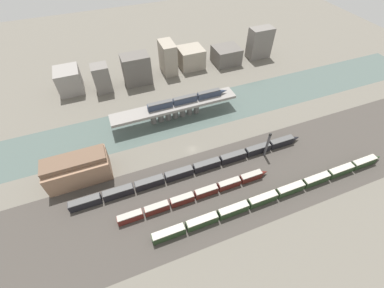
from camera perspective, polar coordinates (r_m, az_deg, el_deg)
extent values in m
plane|color=#666056|center=(121.87, 0.10, -1.26)|extent=(400.00, 400.00, 0.00)
cube|color=#423D38|center=(108.59, 4.76, -10.09)|extent=(280.00, 42.00, 0.01)
cube|color=#4C5B56|center=(138.92, -3.68, 5.98)|extent=(320.00, 28.06, 0.01)
cube|color=gray|center=(134.08, -3.84, 8.43)|extent=(66.43, 9.01, 1.52)
cylinder|color=slate|center=(134.63, -8.63, 5.81)|extent=(2.94, 2.94, 6.85)
cylinder|color=slate|center=(135.20, -6.99, 6.24)|extent=(2.94, 2.94, 6.85)
cylinder|color=slate|center=(135.90, -5.36, 6.65)|extent=(2.94, 2.94, 6.85)
cylinder|color=slate|center=(136.71, -3.75, 7.06)|extent=(2.94, 2.94, 6.85)
cylinder|color=slate|center=(137.63, -2.16, 7.45)|extent=(2.94, 2.94, 6.85)
cylinder|color=slate|center=(138.66, -0.58, 7.84)|extent=(2.94, 2.94, 6.85)
cylinder|color=slate|center=(139.80, 0.97, 8.21)|extent=(2.94, 2.94, 6.85)
cube|color=#2D384C|center=(131.12, -7.11, 8.44)|extent=(12.74, 2.65, 3.23)
cube|color=#4C4C4C|center=(130.01, -7.18, 9.07)|extent=(12.23, 2.44, 0.40)
cube|color=#2D384C|center=(134.00, -1.55, 9.79)|extent=(12.74, 2.65, 3.23)
cube|color=#4C4C4C|center=(132.91, -1.57, 10.41)|extent=(12.23, 2.44, 0.40)
cube|color=#2D384C|center=(138.12, 3.77, 10.98)|extent=(12.74, 2.65, 3.23)
cube|color=#4C4C4C|center=(137.07, 3.80, 11.59)|extent=(12.23, 2.44, 0.40)
cone|color=#2D384C|center=(141.47, 7.02, 11.61)|extent=(4.46, 2.39, 2.39)
cube|color=#23381E|center=(97.69, -5.20, -19.27)|extent=(12.28, 3.01, 3.44)
cube|color=#B7B2A3|center=(95.94, -5.28, -18.80)|extent=(11.79, 2.77, 0.40)
cube|color=#23381E|center=(99.38, 2.25, -16.85)|extent=(12.28, 3.01, 3.44)
cube|color=#B7B2A3|center=(97.66, 2.29, -16.35)|extent=(11.79, 2.77, 0.40)
cube|color=#23381E|center=(102.70, 9.16, -14.32)|extent=(12.28, 3.01, 3.44)
cube|color=#B7B2A3|center=(101.04, 9.29, -13.79)|extent=(11.79, 2.77, 0.40)
cube|color=#23381E|center=(107.49, 15.40, -11.80)|extent=(12.28, 3.01, 3.44)
cube|color=#B7B2A3|center=(105.90, 15.60, -11.25)|extent=(11.79, 2.77, 0.40)
cube|color=#23381E|center=(113.57, 20.94, -9.40)|extent=(12.28, 3.01, 3.44)
cube|color=#B7B2A3|center=(112.07, 21.20, -8.85)|extent=(11.79, 2.77, 0.40)
cube|color=#23381E|center=(120.74, 25.81, -7.20)|extent=(12.28, 3.01, 3.44)
cube|color=#B7B2A3|center=(119.33, 26.10, -6.65)|extent=(11.79, 2.77, 0.40)
cube|color=#23381E|center=(128.82, 30.05, -5.22)|extent=(12.28, 3.01, 3.44)
cube|color=#B7B2A3|center=(127.50, 30.37, -4.68)|extent=(11.79, 2.77, 0.40)
cube|color=#23381E|center=(137.65, 33.76, -3.45)|extent=(12.28, 3.01, 3.44)
cube|color=#B7B2A3|center=(136.42, 34.08, -2.93)|extent=(11.79, 2.77, 0.40)
cone|color=#23381E|center=(143.73, 35.84, -2.48)|extent=(4.30, 2.71, 2.71)
cube|color=#5B1E19|center=(102.90, -13.54, -15.56)|extent=(9.66, 2.78, 3.15)
cube|color=#9E998E|center=(101.36, -13.72, -15.09)|extent=(9.27, 2.55, 0.40)
cube|color=#5B1E19|center=(102.90, -7.80, -13.99)|extent=(9.66, 2.78, 3.15)
cube|color=#9E998E|center=(101.36, -7.90, -13.50)|extent=(9.27, 2.55, 0.40)
cube|color=#5B1E19|center=(103.94, -2.19, -12.30)|extent=(9.66, 2.78, 3.15)
cube|color=#9E998E|center=(102.42, -2.22, -11.79)|extent=(9.27, 2.55, 0.40)
cube|color=#5B1E19|center=(105.99, 3.18, -10.55)|extent=(9.66, 2.78, 3.15)
cube|color=#9E998E|center=(104.50, 3.22, -10.03)|extent=(9.27, 2.55, 0.40)
cube|color=#5B1E19|center=(108.99, 8.25, -8.80)|extent=(9.66, 2.78, 3.15)
cube|color=#9E998E|center=(107.54, 8.35, -8.27)|extent=(9.27, 2.55, 0.40)
cube|color=#5B1E19|center=(112.86, 12.96, -7.10)|extent=(9.66, 2.78, 3.15)
cube|color=#9E998E|center=(111.46, 13.11, -6.56)|extent=(9.27, 2.55, 0.40)
cone|color=#5B1E19|center=(115.83, 15.71, -6.12)|extent=(3.38, 2.50, 2.50)
cube|color=black|center=(111.14, -22.60, -11.99)|extent=(12.31, 3.11, 3.49)
cube|color=#4C4C4C|center=(109.59, -22.90, -11.45)|extent=(11.81, 2.87, 0.40)
cube|color=black|center=(109.51, -16.01, -10.35)|extent=(12.31, 3.11, 3.49)
cube|color=#4C4C4C|center=(107.94, -16.22, -9.78)|extent=(11.81, 2.87, 0.40)
cube|color=black|center=(109.41, -9.38, -8.55)|extent=(12.31, 3.11, 3.49)
cube|color=#4C4C4C|center=(107.83, -9.50, -7.96)|extent=(11.81, 2.87, 0.40)
cube|color=black|center=(110.83, -2.89, -6.66)|extent=(12.31, 3.11, 3.49)
cube|color=#4C4C4C|center=(109.27, -2.93, -6.05)|extent=(11.81, 2.87, 0.40)
cube|color=black|center=(113.72, 3.30, -4.76)|extent=(12.31, 3.11, 3.49)
cube|color=#4C4C4C|center=(112.20, 3.34, -4.14)|extent=(11.81, 2.87, 0.40)
cube|color=black|center=(117.96, 9.09, -2.92)|extent=(12.31, 3.11, 3.49)
cube|color=#4C4C4C|center=(116.50, 9.20, -2.31)|extent=(11.81, 2.87, 0.40)
cube|color=black|center=(123.43, 14.40, -1.21)|extent=(12.31, 3.11, 3.49)
cube|color=#4C4C4C|center=(122.03, 14.56, -0.60)|extent=(11.81, 2.87, 0.40)
cube|color=black|center=(129.96, 19.21, 0.36)|extent=(12.31, 3.11, 3.49)
cube|color=#4C4C4C|center=(128.63, 19.42, 0.95)|extent=(11.81, 2.87, 0.40)
cone|color=black|center=(134.75, 22.02, 1.22)|extent=(4.31, 2.80, 2.80)
cube|color=#937056|center=(117.82, -23.96, -5.30)|extent=(25.63, 12.20, 10.19)
cube|color=brown|center=(113.38, -24.90, -3.35)|extent=(25.12, 8.54, 2.24)
cylinder|color=#4C4C51|center=(119.80, 16.30, -0.35)|extent=(1.09, 1.09, 12.68)
cube|color=black|center=(115.01, 17.01, 1.99)|extent=(1.00, 0.70, 1.20)
cube|color=gray|center=(170.09, -25.63, 12.62)|extent=(13.53, 14.92, 13.86)
cube|color=slate|center=(162.48, -19.38, 13.60)|extent=(9.26, 9.24, 16.26)
cube|color=#605B56|center=(164.32, -12.23, 15.95)|extent=(16.16, 11.21, 17.79)
cube|color=gray|center=(172.05, -5.39, 18.56)|extent=(8.41, 14.86, 19.32)
cube|color=gray|center=(178.42, -0.26, 18.66)|extent=(15.69, 14.60, 12.71)
cube|color=#605B56|center=(184.69, 7.60, 18.98)|extent=(17.06, 15.10, 10.85)
cube|color=slate|center=(194.24, 14.81, 20.91)|extent=(15.66, 8.68, 20.17)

